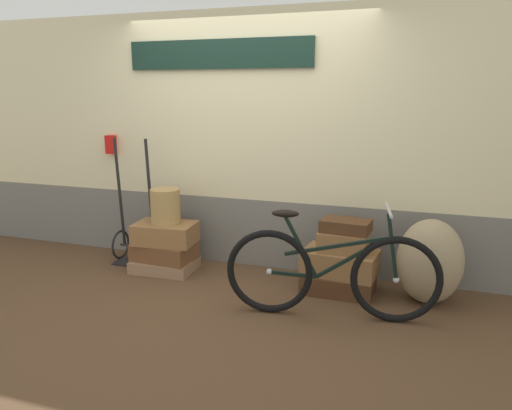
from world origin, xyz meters
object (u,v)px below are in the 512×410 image
Objects in this scene: suitcase_5 at (343,242)px; wicker_basket at (165,206)px; suitcase_0 at (165,265)px; suitcase_3 at (338,282)px; suitcase_2 at (165,233)px; bicycle at (331,273)px; burlap_sack at (430,262)px; suitcase_4 at (340,262)px; suitcase_6 at (346,226)px; suitcase_1 at (164,251)px; luggage_trolley at (136,235)px.

wicker_basket reaches higher than suitcase_5.
suitcase_3 is (1.78, 0.04, 0.03)m from suitcase_0.
suitcase_2 is 1.74× the size of wicker_basket.
bicycle is (1.78, -0.52, -0.02)m from suitcase_2.
burlap_sack is (2.53, 0.01, -0.30)m from wicker_basket.
suitcase_0 is 0.94× the size of suitcase_4.
bicycle reaches higher than suitcase_4.
wicker_basket is 1.88m from bicycle.
bicycle reaches higher than suitcase_3.
suitcase_5 is 1.80m from wicker_basket.
wicker_basket is 0.46× the size of burlap_sack.
suitcase_2 is 0.28m from wicker_basket.
suitcase_1 is at bearing -172.87° from suitcase_6.
suitcase_2 reaches higher than suitcase_4.
suitcase_3 is 1.84× the size of wicker_basket.
suitcase_1 is 1.40× the size of suitcase_5.
suitcase_6 is at bearing -4.19° from suitcase_2.
bicycle is at bearing -143.53° from burlap_sack.
suitcase_0 is 1.80m from suitcase_4.
suitcase_2 is 0.35× the size of bicycle.
suitcase_3 is at bearing -178.48° from suitcase_4.
suitcase_0 is 1.44× the size of suitcase_6.
suitcase_6 is 0.25× the size of bicycle.
suitcase_4 is (1.77, 0.03, -0.12)m from suitcase_2.
burlap_sack reaches higher than suitcase_3.
suitcase_1 is 0.45× the size of luggage_trolley.
suitcase_1 is 0.92× the size of suitcase_4.
suitcase_0 is at bearing -177.08° from suitcase_3.
suitcase_2 is at bearing -173.00° from suitcase_4.
wicker_basket reaches higher than suitcase_1.
suitcase_0 is 1.91m from suitcase_6.
suitcase_4 is at bearing 150.99° from suitcase_5.
suitcase_0 is 1.03× the size of suitcase_2.
suitcase_0 is at bearing -68.21° from suitcase_1.
wicker_basket is (0.02, 0.03, 0.47)m from suitcase_1.
wicker_basket is at bearing -173.74° from suitcase_4.
luggage_trolley is 1.78× the size of burlap_sack.
luggage_trolley is at bearing 163.11° from bicycle.
suitcase_3 is 0.19m from suitcase_4.
suitcase_0 is 1.90m from bicycle.
suitcase_2 reaches higher than suitcase_0.
burlap_sack is at bearing 6.06° from suitcase_4.
burlap_sack is (2.53, 0.03, -0.02)m from suitcase_2.
wicker_basket is (-1.77, -0.01, 0.39)m from suitcase_4.
burlap_sack is at bearing -1.77° from suitcase_0.
suitcase_4 is 1.81m from wicker_basket.
suitcase_5 is 0.55m from bicycle.
luggage_trolley reaches higher than suitcase_0.
suitcase_0 is 1.43× the size of suitcase_5.
wicker_basket reaches higher than suitcase_6.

